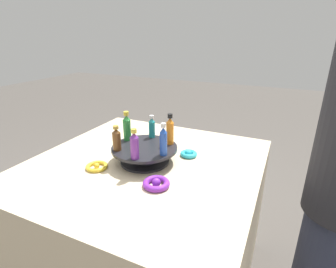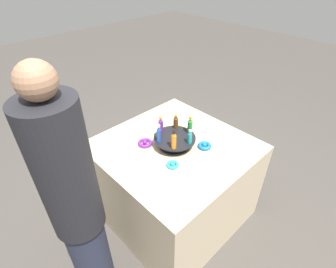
# 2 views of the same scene
# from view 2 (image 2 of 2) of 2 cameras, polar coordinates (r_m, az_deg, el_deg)

# --- Properties ---
(ground_plane) EXTENTS (12.00, 12.00, 0.00)m
(ground_plane) POSITION_cam_2_polar(r_m,az_deg,el_deg) (2.37, 1.17, -16.30)
(ground_plane) COLOR #4C4742
(party_table) EXTENTS (0.99, 0.99, 0.72)m
(party_table) POSITION_cam_2_polar(r_m,az_deg,el_deg) (2.09, 1.29, -10.27)
(party_table) COLOR beige
(party_table) RESTS_ON ground_plane
(display_stand) EXTENTS (0.29, 0.29, 0.07)m
(display_stand) POSITION_cam_2_polar(r_m,az_deg,el_deg) (1.82, 1.46, -1.47)
(display_stand) COLOR black
(display_stand) RESTS_ON party_table
(bottle_blue) EXTENTS (0.03, 0.03, 0.14)m
(bottle_blue) POSITION_cam_2_polar(r_m,az_deg,el_deg) (1.73, -1.98, -0.05)
(bottle_blue) COLOR #234CAD
(bottle_blue) RESTS_ON display_stand
(bottle_orange) EXTENTS (0.03, 0.03, 0.14)m
(bottle_orange) POSITION_cam_2_polar(r_m,az_deg,el_deg) (1.67, 1.27, -1.34)
(bottle_orange) COLOR orange
(bottle_orange) RESTS_ON display_stand
(bottle_teal) EXTENTS (0.03, 0.03, 0.11)m
(bottle_teal) POSITION_cam_2_polar(r_m,az_deg,el_deg) (1.73, 4.76, -0.71)
(bottle_teal) COLOR teal
(bottle_teal) RESTS_ON display_stand
(bottle_green) EXTENTS (0.04, 0.04, 0.14)m
(bottle_green) POSITION_cam_2_polar(r_m,az_deg,el_deg) (1.82, 4.82, 1.83)
(bottle_green) COLOR #288438
(bottle_green) RESTS_ON display_stand
(bottle_brown) EXTENTS (0.04, 0.04, 0.11)m
(bottle_brown) POSITION_cam_2_polar(r_m,az_deg,el_deg) (1.87, 1.70, 2.67)
(bottle_brown) COLOR brown
(bottle_brown) RESTS_ON display_stand
(bottle_purple) EXTENTS (0.03, 0.03, 0.13)m
(bottle_purple) POSITION_cam_2_polar(r_m,az_deg,el_deg) (1.83, -1.59, 1.99)
(bottle_purple) COLOR #702D93
(bottle_purple) RESTS_ON display_stand
(ribbon_bow_purple) EXTENTS (0.10, 0.10, 0.03)m
(ribbon_bow_purple) POSITION_cam_2_polar(r_m,az_deg,el_deg) (1.86, -5.02, -1.94)
(ribbon_bow_purple) COLOR purple
(ribbon_bow_purple) RESTS_ON party_table
(ribbon_bow_teal) EXTENTS (0.08, 0.08, 0.03)m
(ribbon_bow_teal) POSITION_cam_2_polar(r_m,az_deg,el_deg) (1.69, 1.02, -6.70)
(ribbon_bow_teal) COLOR #2DB7CC
(ribbon_bow_teal) RESTS_ON party_table
(ribbon_bow_blue) EXTENTS (0.09, 0.09, 0.04)m
(ribbon_bow_blue) POSITION_cam_2_polar(r_m,az_deg,el_deg) (1.85, 7.97, -2.52)
(ribbon_bow_blue) COLOR blue
(ribbon_bow_blue) RESTS_ON party_table
(ribbon_bow_gold) EXTENTS (0.09, 0.09, 0.02)m
(ribbon_bow_gold) POSITION_cam_2_polar(r_m,az_deg,el_deg) (2.02, 1.79, 1.34)
(ribbon_bow_gold) COLOR gold
(ribbon_bow_gold) RESTS_ON party_table
(person_figure) EXTENTS (0.26, 0.26, 1.55)m
(person_figure) POSITION_cam_2_polar(r_m,az_deg,el_deg) (1.47, -19.40, -14.61)
(person_figure) COLOR #282D42
(person_figure) RESTS_ON ground_plane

